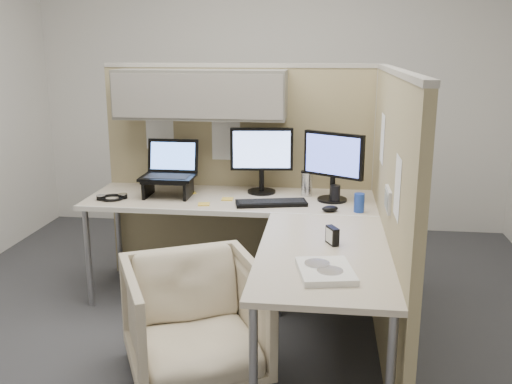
# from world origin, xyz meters

# --- Properties ---
(ground) EXTENTS (4.50, 4.50, 0.00)m
(ground) POSITION_xyz_m (0.00, 0.00, 0.00)
(ground) COLOR #36373B
(ground) RESTS_ON ground
(partition_back) EXTENTS (2.00, 0.36, 1.63)m
(partition_back) POSITION_xyz_m (-0.22, 0.83, 1.10)
(partition_back) COLOR tan
(partition_back) RESTS_ON ground
(partition_right) EXTENTS (0.07, 2.03, 1.63)m
(partition_right) POSITION_xyz_m (0.90, -0.07, 0.82)
(partition_right) COLOR tan
(partition_right) RESTS_ON ground
(desk) EXTENTS (2.00, 1.98, 0.73)m
(desk) POSITION_xyz_m (0.12, 0.13, 0.69)
(desk) COLOR beige
(desk) RESTS_ON ground
(office_chair) EXTENTS (0.91, 0.89, 0.72)m
(office_chair) POSITION_xyz_m (-0.13, -0.51, 0.36)
(office_chair) COLOR beige
(office_chair) RESTS_ON ground
(monitor_left) EXTENTS (0.44, 0.20, 0.47)m
(monitor_left) POSITION_xyz_m (0.08, 0.70, 1.00)
(monitor_left) COLOR black
(monitor_left) RESTS_ON desk
(monitor_right) EXTENTS (0.40, 0.25, 0.47)m
(monitor_right) POSITION_xyz_m (0.58, 0.54, 1.00)
(monitor_right) COLOR black
(monitor_right) RESTS_ON desk
(laptop_station) EXTENTS (0.36, 0.31, 0.38)m
(laptop_station) POSITION_xyz_m (-0.55, 0.55, 0.88)
(laptop_station) COLOR black
(laptop_station) RESTS_ON desk
(keyboard) EXTENTS (0.49, 0.26, 0.02)m
(keyboard) POSITION_xyz_m (0.18, 0.39, 0.74)
(keyboard) COLOR black
(keyboard) RESTS_ON desk
(mouse) EXTENTS (0.13, 0.11, 0.04)m
(mouse) POSITION_xyz_m (0.57, 0.28, 0.75)
(mouse) COLOR black
(mouse) RESTS_ON desk
(travel_mug) EXTENTS (0.08, 0.08, 0.18)m
(travel_mug) POSITION_xyz_m (0.41, 0.66, 0.82)
(travel_mug) COLOR silver
(travel_mug) RESTS_ON desk
(soda_can_green) EXTENTS (0.07, 0.07, 0.12)m
(soda_can_green) POSITION_xyz_m (0.75, 0.29, 0.79)
(soda_can_green) COLOR #1E3FA5
(soda_can_green) RESTS_ON desk
(soda_can_silver) EXTENTS (0.07, 0.07, 0.12)m
(soda_can_silver) POSITION_xyz_m (0.60, 0.49, 0.79)
(soda_can_silver) COLOR black
(soda_can_silver) RESTS_ON desk
(sticky_note_c) EXTENTS (0.10, 0.10, 0.01)m
(sticky_note_c) POSITION_xyz_m (-0.42, 0.62, 0.73)
(sticky_note_c) COLOR gold
(sticky_note_c) RESTS_ON desk
(sticky_note_a) EXTENTS (0.09, 0.09, 0.01)m
(sticky_note_a) POSITION_xyz_m (-0.26, 0.33, 0.73)
(sticky_note_a) COLOR gold
(sticky_note_a) RESTS_ON desk
(sticky_note_d) EXTENTS (0.08, 0.08, 0.01)m
(sticky_note_d) POSITION_xyz_m (-0.13, 0.48, 0.73)
(sticky_note_d) COLOR gold
(sticky_note_d) RESTS_ON desk
(headphones) EXTENTS (0.21, 0.21, 0.03)m
(headphones) POSITION_xyz_m (-0.91, 0.39, 0.74)
(headphones) COLOR black
(headphones) RESTS_ON desk
(paper_stack) EXTENTS (0.30, 0.35, 0.03)m
(paper_stack) POSITION_xyz_m (0.55, -0.76, 0.75)
(paper_stack) COLOR white
(paper_stack) RESTS_ON desk
(desk_clock) EXTENTS (0.07, 0.10, 0.10)m
(desk_clock) POSITION_xyz_m (0.58, -0.34, 0.78)
(desk_clock) COLOR black
(desk_clock) RESTS_ON desk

